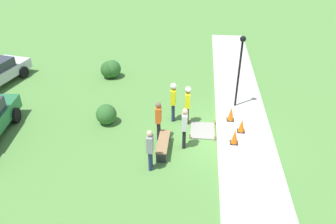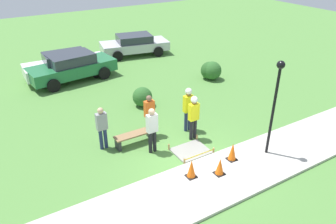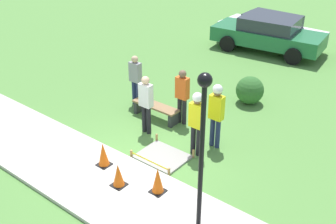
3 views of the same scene
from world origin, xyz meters
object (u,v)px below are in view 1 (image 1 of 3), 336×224
object	(u,v)px
traffic_cone_sidewalk_edge	(231,114)
bystander_in_gray_shirt	(184,126)
worker_assistant	(188,102)
bystander_in_orange_shirt	(158,118)
traffic_cone_near_patch	(235,137)
bystander_in_white_shirt	(150,148)
lamppost_near	(240,61)
park_bench	(163,144)
traffic_cone_far_patch	(242,126)
worker_supervisor	(173,98)

from	to	relation	value
traffic_cone_sidewalk_edge	bystander_in_gray_shirt	world-z (taller)	bystander_in_gray_shirt
worker_assistant	bystander_in_orange_shirt	xyz separation A→B (m)	(-1.34, 1.15, -0.13)
bystander_in_orange_shirt	traffic_cone_sidewalk_edge	bearing A→B (deg)	-62.31
traffic_cone_near_patch	worker_assistant	bearing A→B (deg)	53.85
bystander_in_white_shirt	lamppost_near	size ratio (longest dim) A/B	0.49
bystander_in_gray_shirt	lamppost_near	distance (m)	4.50
traffic_cone_near_patch	bystander_in_orange_shirt	distance (m)	3.26
bystander_in_white_shirt	bystander_in_gray_shirt	bearing A→B (deg)	-38.20
traffic_cone_near_patch	lamppost_near	bearing A→B (deg)	-4.97
bystander_in_gray_shirt	worker_assistant	bearing A→B (deg)	-1.13
lamppost_near	park_bench	bearing A→B (deg)	140.64
bystander_in_white_shirt	traffic_cone_sidewalk_edge	bearing A→B (deg)	-41.50
traffic_cone_near_patch	bystander_in_white_shirt	world-z (taller)	bystander_in_white_shirt
bystander_in_orange_shirt	traffic_cone_far_patch	bearing A→B (deg)	-78.09
bystander_in_gray_shirt	traffic_cone_near_patch	bearing A→B (deg)	-80.90
worker_assistant	bystander_in_orange_shirt	size ratio (longest dim) A/B	1.06
traffic_cone_near_patch	traffic_cone_sidewalk_edge	xyz separation A→B (m)	(1.81, 0.04, 0.01)
worker_assistant	lamppost_near	size ratio (longest dim) A/B	0.53
traffic_cone_far_patch	bystander_in_gray_shirt	xyz separation A→B (m)	(-1.24, 2.45, 0.65)
traffic_cone_near_patch	lamppost_near	world-z (taller)	lamppost_near
lamppost_near	worker_assistant	bearing A→B (deg)	126.52
traffic_cone_far_patch	worker_supervisor	world-z (taller)	worker_supervisor
traffic_cone_far_patch	bystander_in_white_shirt	size ratio (longest dim) A/B	0.35
traffic_cone_near_patch	traffic_cone_far_patch	xyz separation A→B (m)	(0.91, -0.37, -0.03)
park_bench	traffic_cone_near_patch	bearing A→B (deg)	-77.01
park_bench	lamppost_near	distance (m)	5.47
worker_supervisor	traffic_cone_near_patch	bearing A→B (deg)	-121.88
traffic_cone_near_patch	traffic_cone_sidewalk_edge	world-z (taller)	traffic_cone_sidewalk_edge
bystander_in_orange_shirt	bystander_in_white_shirt	bearing A→B (deg)	178.23
worker_supervisor	worker_assistant	xyz separation A→B (m)	(-0.19, -0.67, -0.03)
bystander_in_white_shirt	park_bench	bearing A→B (deg)	-16.74
traffic_cone_near_patch	bystander_in_gray_shirt	world-z (taller)	bystander_in_gray_shirt
worker_supervisor	worker_assistant	size ratio (longest dim) A/B	1.02
traffic_cone_far_patch	worker_assistant	world-z (taller)	worker_assistant
park_bench	worker_supervisor	world-z (taller)	worker_supervisor
traffic_cone_near_patch	worker_supervisor	distance (m)	3.28
traffic_cone_sidewalk_edge	lamppost_near	distance (m)	2.50
park_bench	worker_assistant	size ratio (longest dim) A/B	0.86
bystander_in_orange_shirt	bystander_in_white_shirt	xyz separation A→B (m)	(-1.98, 0.06, -0.03)
traffic_cone_far_patch	worker_assistant	xyz separation A→B (m)	(0.59, 2.42, 0.74)
traffic_cone_sidewalk_edge	worker_assistant	distance (m)	2.15
bystander_in_orange_shirt	lamppost_near	world-z (taller)	lamppost_near
worker_assistant	bystander_in_white_shirt	distance (m)	3.54
worker_supervisor	worker_assistant	bearing A→B (deg)	-106.01
worker_supervisor	bystander_in_white_shirt	xyz separation A→B (m)	(-3.52, 0.55, -0.19)
traffic_cone_sidewalk_edge	bystander_in_gray_shirt	size ratio (longest dim) A/B	0.37
bystander_in_gray_shirt	lamppost_near	bearing A→B (deg)	-33.63
traffic_cone_sidewalk_edge	worker_assistant	xyz separation A→B (m)	(-0.31, 2.01, 0.71)
traffic_cone_far_patch	lamppost_near	size ratio (longest dim) A/B	0.17
traffic_cone_sidewalk_edge	lamppost_near	xyz separation A→B (m)	(1.41, -0.32, 2.04)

